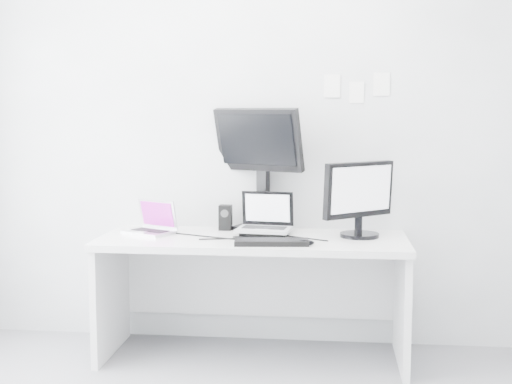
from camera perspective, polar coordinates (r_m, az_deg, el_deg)
back_wall at (r=4.37m, az=0.27°, el=5.12°), size 3.60×0.00×3.60m
desk at (r=4.16m, az=-0.25°, el=-8.68°), size 1.80×0.70×0.73m
macbook at (r=4.23m, az=-8.80°, el=-1.99°), size 0.35×0.32×0.21m
speaker at (r=4.33m, az=-2.52°, el=-2.11°), size 0.10×0.10×0.15m
dell_laptop at (r=4.13m, az=0.66°, el=-1.78°), size 0.34×0.28×0.26m
rear_monitor at (r=4.29m, az=0.36°, el=2.00°), size 0.61×0.42×0.78m
samsung_monitor at (r=4.10m, az=8.53°, el=-0.51°), size 0.53×0.50×0.46m
keyboard at (r=3.86m, az=1.28°, el=-4.13°), size 0.42×0.19×0.03m
mouse at (r=3.84m, az=4.08°, el=-4.17°), size 0.10×0.07×0.03m
wall_note_0 at (r=4.34m, az=6.25°, el=8.64°), size 0.10×0.00×0.14m
wall_note_1 at (r=4.34m, az=8.25°, el=8.09°), size 0.09×0.00×0.13m
wall_note_2 at (r=4.35m, az=10.26°, el=8.71°), size 0.10×0.00×0.14m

